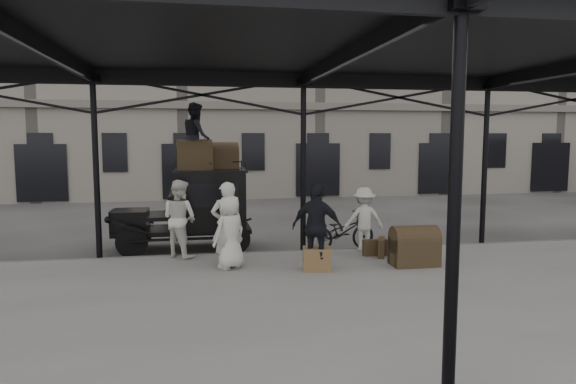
# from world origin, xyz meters

# --- Properties ---
(ground) EXTENTS (120.00, 120.00, 0.00)m
(ground) POSITION_xyz_m (0.00, 0.00, 0.00)
(ground) COLOR #383533
(ground) RESTS_ON ground
(platform) EXTENTS (28.00, 8.00, 0.15)m
(platform) POSITION_xyz_m (0.00, -2.00, 0.07)
(platform) COLOR slate
(platform) RESTS_ON ground
(canopy) EXTENTS (22.50, 9.00, 4.74)m
(canopy) POSITION_xyz_m (0.00, -1.72, 4.60)
(canopy) COLOR black
(canopy) RESTS_ON ground
(building_frontage) EXTENTS (64.00, 8.00, 14.00)m
(building_frontage) POSITION_xyz_m (0.00, 18.00, 7.00)
(building_frontage) COLOR slate
(building_frontage) RESTS_ON ground
(taxi) EXTENTS (3.65, 1.55, 2.18)m
(taxi) POSITION_xyz_m (-2.63, 3.20, 1.20)
(taxi) COLOR black
(taxi) RESTS_ON ground
(porter_left) EXTENTS (0.74, 0.53, 1.92)m
(porter_left) POSITION_xyz_m (-2.02, 0.55, 1.11)
(porter_left) COLOR beige
(porter_left) RESTS_ON platform
(porter_midleft) EXTENTS (1.15, 1.13, 1.87)m
(porter_midleft) POSITION_xyz_m (-3.09, 1.80, 1.09)
(porter_midleft) COLOR silver
(porter_midleft) RESTS_ON platform
(porter_centre) EXTENTS (0.95, 0.88, 1.63)m
(porter_centre) POSITION_xyz_m (-1.95, 0.50, 0.96)
(porter_centre) COLOR beige
(porter_centre) RESTS_ON platform
(porter_official) EXTENTS (1.21, 0.96, 1.91)m
(porter_official) POSITION_xyz_m (-0.12, -0.08, 1.11)
(porter_official) COLOR black
(porter_official) RESTS_ON platform
(porter_right) EXTENTS (1.06, 0.62, 1.62)m
(porter_right) POSITION_xyz_m (1.51, 1.68, 0.96)
(porter_right) COLOR beige
(porter_right) RESTS_ON platform
(bicycle) EXTENTS (1.95, 1.08, 0.97)m
(bicycle) POSITION_xyz_m (0.99, 1.80, 0.63)
(bicycle) COLOR black
(bicycle) RESTS_ON platform
(porter_roof) EXTENTS (0.77, 0.93, 1.76)m
(porter_roof) POSITION_xyz_m (-2.66, 3.10, 3.06)
(porter_roof) COLOR black
(porter_roof) RESTS_ON taxi
(steamer_trunk_roof_near) EXTENTS (0.93, 0.60, 0.66)m
(steamer_trunk_roof_near) POSITION_xyz_m (-2.71, 2.95, 2.51)
(steamer_trunk_roof_near) COLOR #3E2E1D
(steamer_trunk_roof_near) RESTS_ON taxi
(steamer_trunk_roof_far) EXTENTS (0.88, 0.61, 0.60)m
(steamer_trunk_roof_far) POSITION_xyz_m (-1.96, 3.40, 2.48)
(steamer_trunk_roof_far) COLOR #3E2E1D
(steamer_trunk_roof_far) RESTS_ON taxi
(steamer_trunk_platform) EXTENTS (1.04, 0.64, 0.76)m
(steamer_trunk_platform) POSITION_xyz_m (2.16, 0.02, 0.53)
(steamer_trunk_platform) COLOR #3E2E1D
(steamer_trunk_platform) RESTS_ON platform
(wicker_hamper) EXTENTS (0.67, 0.54, 0.50)m
(wicker_hamper) POSITION_xyz_m (-0.10, -0.01, 0.40)
(wicker_hamper) COLOR olive
(wicker_hamper) RESTS_ON platform
(suitcase_upright) EXTENTS (0.36, 0.61, 0.45)m
(suitcase_upright) POSITION_xyz_m (1.73, 0.96, 0.38)
(suitcase_upright) COLOR #3E2E1D
(suitcase_upright) RESTS_ON platform
(suitcase_flat) EXTENTS (0.60, 0.16, 0.40)m
(suitcase_flat) POSITION_xyz_m (1.61, 1.07, 0.35)
(suitcase_flat) COLOR #3E2E1D
(suitcase_flat) RESTS_ON platform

